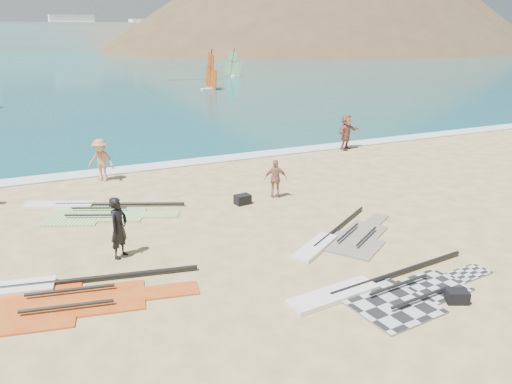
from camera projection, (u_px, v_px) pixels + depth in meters
name	position (u px, v px, depth m)	size (l,w,h in m)	color
ground	(283.00, 275.00, 13.40)	(300.00, 300.00, 0.00)	#E2C584
sea	(41.00, 54.00, 127.12)	(300.00, 240.00, 0.06)	#0D4E5E
surf_line	(164.00, 166.00, 23.99)	(300.00, 1.20, 0.04)	white
headland_main	(328.00, 49.00, 159.43)	(143.00, 143.00, 45.00)	brown
headland_minor	(394.00, 47.00, 182.05)	(70.00, 70.00, 28.00)	brown
rig_grey	(383.00, 292.00, 12.42)	(5.87, 2.47, 0.20)	black
rig_green	(87.00, 210.00, 18.01)	(5.54, 3.77, 0.20)	#6AC321
rig_orange	(341.00, 239.00, 15.50)	(4.81, 3.58, 0.19)	orange
rig_red	(50.00, 295.00, 12.29)	(6.29, 3.06, 0.20)	red
gear_bag_near	(243.00, 199.00, 18.72)	(0.57, 0.41, 0.36)	black
gear_bag_far	(457.00, 296.00, 12.00)	(0.52, 0.36, 0.31)	black
person_wetsuit	(119.00, 228.00, 14.17)	(0.66, 0.43, 1.81)	black
beachgoer_mid	(101.00, 160.00, 21.33)	(1.20, 0.69, 1.85)	tan
beachgoer_back	(276.00, 179.00, 19.28)	(0.89, 0.37, 1.52)	#AE785E
beachgoer_right	(346.00, 132.00, 26.98)	(1.80, 0.57, 1.94)	#9C5E53
windsurfer_centre	(211.00, 78.00, 53.54)	(2.39, 2.87, 4.29)	white
windsurfer_right	(232.00, 68.00, 68.07)	(2.28, 2.10, 3.74)	white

